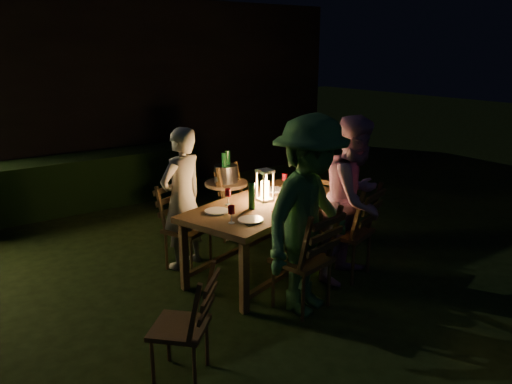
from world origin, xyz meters
TOP-DOWN VIEW (x-y plane):
  - garden_envelope at (-0.01, 6.15)m, footprint 40.00×40.00m
  - dining_table at (0.70, 0.23)m, footprint 2.10×1.47m
  - chair_near_left at (0.50, -0.64)m, footprint 0.56×0.59m
  - chair_near_right at (1.36, -0.37)m, footprint 0.62×0.64m
  - chair_far_left at (0.04, 0.83)m, footprint 0.61×0.62m
  - chair_far_right at (0.99, 1.13)m, footprint 0.61×0.63m
  - chair_end at (1.88, 0.60)m, footprint 0.59×0.57m
  - chair_spare at (-0.92, -0.92)m, footprint 0.60×0.60m
  - person_house_side at (0.03, 0.88)m, footprint 0.67×0.54m
  - person_opp_right at (1.38, -0.42)m, footprint 1.01×0.89m
  - person_opp_left at (0.52, -0.69)m, footprint 1.35×1.02m
  - lantern at (0.73, 0.29)m, footprint 0.16×0.16m
  - plate_far_left at (0.11, 0.28)m, footprint 0.25×0.25m
  - plate_near_left at (0.24, -0.14)m, footprint 0.25×0.25m
  - plate_far_right at (1.06, 0.58)m, footprint 0.25×0.25m
  - plate_near_right at (1.20, 0.16)m, footprint 0.25×0.25m
  - wineglass_a at (0.33, 0.41)m, footprint 0.06×0.06m
  - wineglass_b at (0.05, -0.10)m, footprint 0.06×0.06m
  - wineglass_c at (1.07, 0.05)m, footprint 0.06×0.06m
  - wineglass_d at (1.24, 0.59)m, footprint 0.06×0.06m
  - wineglass_e at (0.70, -0.08)m, footprint 0.06×0.06m
  - bottle_table at (0.46, 0.16)m, footprint 0.07×0.07m
  - napkin_left at (0.65, -0.12)m, footprint 0.18×0.14m
  - napkin_right at (1.32, 0.11)m, footprint 0.18×0.14m
  - phone at (0.20, -0.24)m, footprint 0.14×0.07m
  - side_table at (0.91, 1.38)m, footprint 0.55×0.55m
  - ice_bucket at (0.91, 1.38)m, footprint 0.30×0.30m
  - bottle_bucket_a at (0.86, 1.34)m, footprint 0.07×0.07m
  - bottle_bucket_b at (0.96, 1.42)m, footprint 0.07×0.07m

SIDE VIEW (x-z plane):
  - chair_spare at x=-0.92m, z-range -0.18..0.73m
  - chair_end at x=1.88m, z-range -0.19..0.76m
  - chair_far_left at x=0.04m, z-range -0.20..0.80m
  - chair_far_right at x=0.99m, z-range -0.20..0.81m
  - chair_near_left at x=0.50m, z-range -0.21..0.86m
  - chair_near_right at x=1.36m, z-range -0.21..0.87m
  - side_table at x=0.91m, z-range 0.28..1.02m
  - dining_table at x=0.70m, z-range 0.32..1.11m
  - phone at x=0.20m, z-range 0.79..0.80m
  - person_house_side at x=0.03m, z-range 0.00..1.59m
  - napkin_left at x=0.65m, z-range 0.79..0.80m
  - napkin_right at x=1.32m, z-range 0.79..0.80m
  - plate_far_left at x=0.11m, z-range 0.79..0.81m
  - plate_near_left at x=0.24m, z-range 0.79..0.81m
  - plate_far_right at x=1.06m, z-range 0.79..0.81m
  - plate_near_right at x=1.20m, z-range 0.79..0.81m
  - ice_bucket at x=0.91m, z-range 0.74..0.96m
  - person_opp_right at x=1.38m, z-range 0.00..1.76m
  - wineglass_a at x=0.33m, z-range 0.79..0.97m
  - wineglass_b at x=0.05m, z-range 0.79..0.97m
  - wineglass_c at x=1.07m, z-range 0.79..0.97m
  - wineglass_d at x=1.24m, z-range 0.79..0.97m
  - wineglass_e at x=0.70m, z-range 0.79..0.97m
  - bottle_bucket_a at x=0.86m, z-range 0.74..1.06m
  - bottle_bucket_b at x=0.96m, z-range 0.74..1.06m
  - person_opp_left at x=0.52m, z-range 0.00..1.86m
  - bottle_table at x=0.46m, z-range 0.79..1.07m
  - lantern at x=0.73m, z-range 0.78..1.13m
  - garden_envelope at x=-0.01m, z-range -0.02..3.18m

